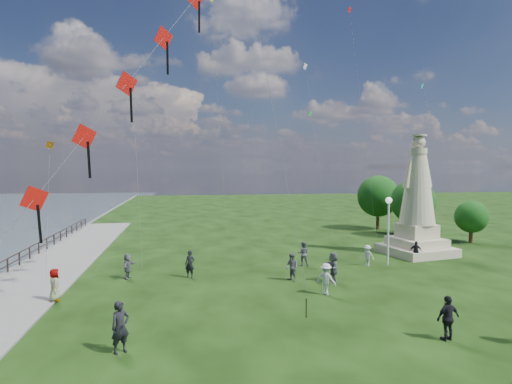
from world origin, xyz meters
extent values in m
cube|color=slate|center=(-14.00, 8.00, 0.05)|extent=(5.00, 60.00, 0.10)
cylinder|color=black|center=(-16.30, 14.00, 0.50)|extent=(0.11, 0.11, 1.00)
cylinder|color=black|center=(-16.30, 16.00, 0.50)|extent=(0.11, 0.11, 1.00)
cylinder|color=black|center=(-16.30, 18.00, 0.50)|extent=(0.11, 0.11, 1.00)
cylinder|color=black|center=(-16.30, 20.00, 0.50)|extent=(0.11, 0.11, 1.00)
cylinder|color=black|center=(-16.30, 22.00, 0.50)|extent=(0.11, 0.11, 1.00)
cylinder|color=black|center=(-16.30, 24.00, 0.50)|extent=(0.11, 0.11, 1.00)
cylinder|color=black|center=(-16.30, 26.00, 0.50)|extent=(0.11, 0.11, 1.00)
cylinder|color=black|center=(-16.30, 28.00, 0.50)|extent=(0.11, 0.11, 1.00)
cylinder|color=black|center=(-16.30, 30.00, 0.50)|extent=(0.11, 0.11, 1.00)
cylinder|color=black|center=(-16.30, 32.00, 0.50)|extent=(0.11, 0.11, 1.00)
cylinder|color=black|center=(-16.30, 34.00, 0.50)|extent=(0.11, 0.11, 1.00)
cylinder|color=black|center=(-16.30, 36.00, 0.50)|extent=(0.11, 0.11, 1.00)
cube|color=#C0AE91|center=(13.07, 15.31, 0.33)|extent=(5.43, 5.43, 0.66)
cube|color=#C0AE91|center=(13.07, 15.31, 0.99)|extent=(4.14, 4.14, 0.66)
cube|color=#C0AE91|center=(13.07, 15.31, 1.87)|extent=(2.85, 2.85, 1.10)
cylinder|color=#C0AE91|center=(13.07, 15.31, 8.14)|extent=(1.55, 1.55, 0.44)
sphere|color=#C0AE91|center=(13.07, 15.31, 8.82)|extent=(1.01, 1.01, 1.01)
cylinder|color=#C0AE91|center=(13.07, 15.31, 9.35)|extent=(1.21, 1.21, 0.11)
cylinder|color=silver|center=(9.07, 12.14, 2.22)|extent=(0.13, 0.13, 4.45)
sphere|color=white|center=(9.07, 12.14, 4.58)|extent=(0.44, 0.44, 0.44)
cylinder|color=#382314|center=(17.21, 23.22, 1.07)|extent=(0.36, 0.36, 2.14)
sphere|color=#113B10|center=(17.21, 23.22, 3.48)|extent=(4.28, 4.28, 4.28)
cylinder|color=#382314|center=(20.80, 19.36, 0.73)|extent=(0.36, 0.36, 1.46)
sphere|color=#113B10|center=(20.80, 19.36, 2.38)|extent=(2.93, 2.93, 2.93)
cylinder|color=#382314|center=(16.09, 28.53, 1.14)|extent=(0.36, 0.36, 2.28)
sphere|color=#113B10|center=(16.09, 28.53, 3.70)|extent=(4.55, 4.55, 4.55)
imported|color=black|center=(-7.35, 0.56, 0.97)|extent=(0.85, 0.79, 1.95)
imported|color=#595960|center=(1.40, 9.23, 0.85)|extent=(0.81, 0.97, 1.71)
imported|color=silver|center=(2.56, 6.29, 0.85)|extent=(1.20, 1.15, 1.70)
imported|color=black|center=(5.34, -0.40, 0.91)|extent=(1.15, 0.74, 1.81)
imported|color=#595960|center=(-8.46, 11.46, 0.79)|extent=(1.06, 1.59, 1.58)
imported|color=black|center=(-4.67, 11.05, 0.85)|extent=(0.73, 0.63, 1.70)
imported|color=#595960|center=(3.19, 13.02, 0.86)|extent=(0.95, 0.73, 1.71)
imported|color=silver|center=(7.59, 12.23, 0.73)|extent=(1.04, 0.97, 1.46)
imported|color=black|center=(11.63, 12.90, 0.76)|extent=(1.00, 0.81, 1.51)
imported|color=#595960|center=(-11.53, 7.25, 0.82)|extent=(0.74, 0.92, 1.64)
imported|color=#595960|center=(3.80, 8.60, 0.91)|extent=(0.81, 1.72, 1.82)
cube|color=#B90F0A|center=(-10.50, 1.52, 5.71)|extent=(0.87, 0.64, 1.03)
cube|color=black|center=(-10.32, 1.42, 4.76)|extent=(0.10, 0.28, 1.48)
cube|color=#B90F0A|center=(-8.95, 2.82, 8.13)|extent=(0.87, 0.64, 1.03)
cube|color=black|center=(-8.77, 2.72, 7.18)|extent=(0.10, 0.28, 1.48)
cube|color=#B90F0A|center=(-7.41, 4.11, 10.56)|extent=(0.87, 0.64, 1.03)
cube|color=black|center=(-7.23, 4.01, 9.61)|extent=(0.10, 0.28, 1.48)
cube|color=#B90F0A|center=(-5.86, 5.41, 12.98)|extent=(0.87, 0.64, 1.03)
cube|color=black|center=(-5.68, 5.31, 12.03)|extent=(0.10, 0.28, 1.48)
cube|color=black|center=(-4.14, 6.60, 14.45)|extent=(0.10, 0.28, 1.48)
cylinder|color=black|center=(0.50, 3.00, 0.45)|extent=(0.06, 0.06, 0.90)
cube|color=teal|center=(-8.80, 18.52, 13.16)|extent=(0.51, 0.39, 0.57)
cylinder|color=#595959|center=(-8.30, 16.02, 6.61)|extent=(1.02, 5.02, 13.12)
cube|color=silver|center=(6.28, 23.68, 16.30)|extent=(0.51, 0.39, 0.57)
cylinder|color=#595959|center=(6.78, 21.18, 8.17)|extent=(1.02, 5.02, 16.25)
cube|color=#B90F0A|center=(11.78, 26.70, 22.90)|extent=(0.51, 0.39, 0.57)
cylinder|color=#595959|center=(12.28, 24.20, 11.47)|extent=(1.02, 5.02, 22.85)
cylinder|color=#595959|center=(-1.63, 25.75, 11.88)|extent=(1.02, 5.02, 23.65)
cube|color=green|center=(9.00, 31.02, 12.88)|extent=(0.51, 0.39, 0.57)
cylinder|color=#595959|center=(9.50, 28.52, 6.47)|extent=(1.02, 5.02, 12.84)
cube|color=orange|center=(-14.47, 17.22, 8.48)|extent=(0.51, 0.39, 0.57)
cylinder|color=#595959|center=(-13.97, 14.72, 4.27)|extent=(1.02, 5.01, 8.44)
cylinder|color=#595959|center=(0.76, 22.52, 15.70)|extent=(1.02, 5.02, 31.30)
cube|color=teal|center=(16.98, 21.63, 14.44)|extent=(0.51, 0.39, 0.57)
cylinder|color=#595959|center=(17.48, 19.13, 7.24)|extent=(1.02, 5.02, 14.39)
camera|label=1|loc=(-4.94, -15.57, 6.90)|focal=30.00mm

